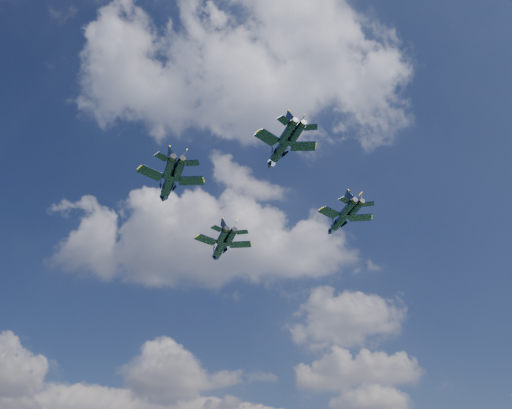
% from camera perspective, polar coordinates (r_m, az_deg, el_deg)
% --- Properties ---
extents(jet_lead, '(12.72, 17.50, 4.13)m').
position_cam_1_polar(jet_lead, '(116.68, -4.07, -4.90)').
color(jet_lead, black).
extents(jet_left, '(11.62, 16.12, 3.82)m').
position_cam_1_polar(jet_left, '(93.70, -9.98, 2.31)').
color(jet_left, black).
extents(jet_right, '(11.08, 15.24, 3.60)m').
position_cam_1_polar(jet_right, '(102.76, 9.56, -1.83)').
color(jet_right, black).
extents(jet_slot, '(10.55, 14.56, 3.46)m').
position_cam_1_polar(jet_slot, '(86.55, 2.76, 6.29)').
color(jet_slot, black).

